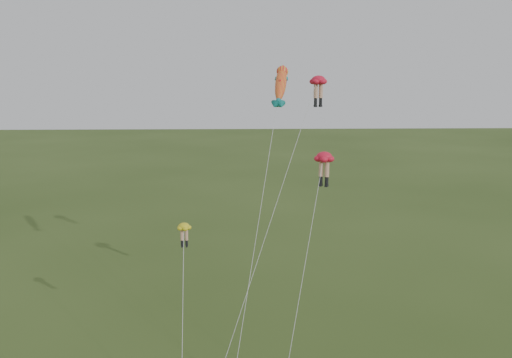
{
  "coord_description": "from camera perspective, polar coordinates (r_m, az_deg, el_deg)",
  "views": [
    {
      "loc": [
        -0.55,
        -32.41,
        19.59
      ],
      "look_at": [
        0.65,
        6.0,
        12.01
      ],
      "focal_mm": 40.0,
      "sensor_mm": 36.0,
      "label": 1
    }
  ],
  "objects": [
    {
      "name": "legs_kite_yellow",
      "position": [
        36.89,
        -7.22,
        -5.71
      ],
      "size": [
        0.98,
        8.02,
        9.75
      ],
      "rotation": [
        0.0,
        0.0,
        0.03
      ],
      "color": "yellow",
      "rests_on": "ground"
    },
    {
      "name": "legs_kite_red_mid",
      "position": [
        40.55,
        6.79,
        1.67
      ],
      "size": [
        4.54,
        9.29,
        13.71
      ],
      "rotation": [
        0.0,
        0.0,
        -0.53
      ],
      "color": "red",
      "rests_on": "ground"
    },
    {
      "name": "legs_kite_red_high",
      "position": [
        43.67,
        6.1,
        9.12
      ],
      "size": [
        8.4,
        11.49,
        18.96
      ],
      "rotation": [
        0.0,
        0.0,
        0.3
      ],
      "color": "red",
      "rests_on": "ground"
    },
    {
      "name": "fish_kite",
      "position": [
        41.31,
        2.48,
        9.45
      ],
      "size": [
        4.4,
        11.2,
        20.01
      ],
      "rotation": [
        0.79,
        0.0,
        -0.2
      ],
      "color": "orange",
      "rests_on": "ground"
    }
  ]
}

